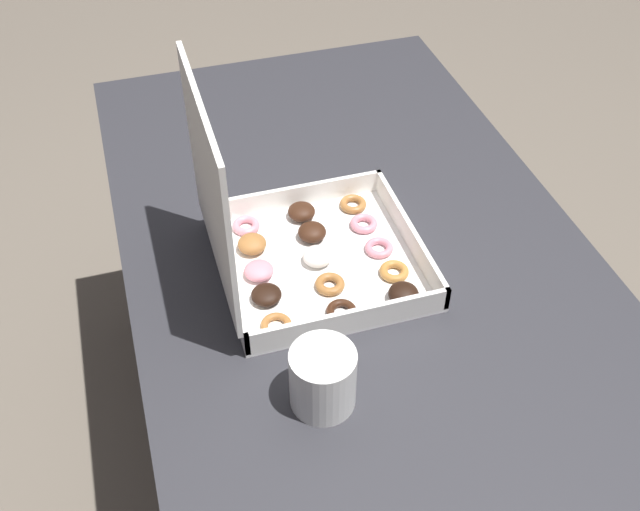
{
  "coord_description": "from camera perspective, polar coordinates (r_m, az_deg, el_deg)",
  "views": [
    {
      "loc": [
        -0.9,
        0.32,
        1.56
      ],
      "look_at": [
        -0.07,
        0.07,
        0.73
      ],
      "focal_mm": 42.0,
      "sensor_mm": 36.0,
      "label": 1
    }
  ],
  "objects": [
    {
      "name": "dining_table",
      "position": [
        1.35,
        2.03,
        -1.1
      ],
      "size": [
        1.23,
        0.76,
        0.71
      ],
      "color": "#2D2D33",
      "rests_on": "ground_plane"
    },
    {
      "name": "ground_plane",
      "position": [
        1.83,
        1.55,
        -14.79
      ],
      "size": [
        8.0,
        8.0,
        0.0
      ],
      "primitive_type": "plane",
      "color": "#6B6054"
    },
    {
      "name": "coffee_mug",
      "position": [
        1.01,
        0.21,
        -9.3
      ],
      "size": [
        0.09,
        0.09,
        0.1
      ],
      "color": "white",
      "rests_on": "dining_table"
    },
    {
      "name": "donut_box",
      "position": [
        1.16,
        -2.49,
        1.3
      ],
      "size": [
        0.31,
        0.32,
        0.34
      ],
      "color": "white",
      "rests_on": "dining_table"
    }
  ]
}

